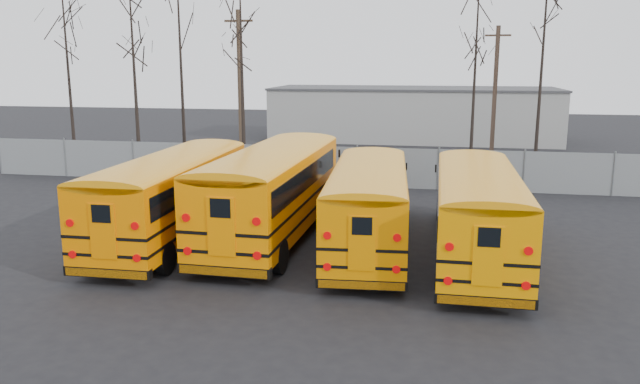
% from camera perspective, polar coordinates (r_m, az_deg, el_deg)
% --- Properties ---
extents(ground, '(120.00, 120.00, 0.00)m').
position_cam_1_polar(ground, '(19.86, -0.98, -6.24)').
color(ground, black).
rests_on(ground, ground).
extents(fence, '(40.00, 0.04, 2.00)m').
position_cam_1_polar(fence, '(31.16, 3.40, 2.30)').
color(fence, gray).
rests_on(fence, ground).
extents(distant_building, '(22.00, 8.00, 4.00)m').
position_cam_1_polar(distant_building, '(50.70, 8.52, 7.04)').
color(distant_building, '#9B9B97').
rests_on(distant_building, ground).
extents(bus_a, '(2.68, 11.11, 3.10)m').
position_cam_1_polar(bus_a, '(22.19, -13.20, 0.23)').
color(bus_a, black).
rests_on(bus_a, ground).
extents(bus_b, '(3.02, 11.86, 3.30)m').
position_cam_1_polar(bus_b, '(21.98, -4.18, 0.71)').
color(bus_b, black).
rests_on(bus_b, ground).
extents(bus_c, '(3.11, 10.62, 2.94)m').
position_cam_1_polar(bus_c, '(20.64, 4.50, -0.63)').
color(bus_c, black).
rests_on(bus_c, ground).
extents(bus_d, '(2.50, 10.71, 2.99)m').
position_cam_1_polar(bus_d, '(20.08, 14.18, -1.23)').
color(bus_d, black).
rests_on(bus_d, ground).
extents(utility_pole_left, '(1.58, 0.28, 8.90)m').
position_cam_1_polar(utility_pole_left, '(35.18, -7.30, 9.18)').
color(utility_pole_left, '#483728').
rests_on(utility_pole_left, ground).
extents(utility_pole_right, '(1.45, 0.25, 8.15)m').
position_cam_1_polar(utility_pole_right, '(37.93, 15.67, 8.45)').
color(utility_pole_right, '#453327').
rests_on(utility_pole_right, ground).
extents(tree_0, '(0.26, 0.26, 10.82)m').
position_cam_1_polar(tree_0, '(42.73, -22.01, 10.01)').
color(tree_0, black).
rests_on(tree_0, ground).
extents(tree_1, '(0.26, 0.26, 9.56)m').
position_cam_1_polar(tree_1, '(36.89, -16.54, 9.23)').
color(tree_1, black).
rests_on(tree_1, ground).
extents(tree_2, '(0.26, 0.26, 11.68)m').
position_cam_1_polar(tree_2, '(37.77, -12.59, 11.10)').
color(tree_2, black).
rests_on(tree_2, ground).
extents(tree_3, '(0.26, 0.26, 9.55)m').
position_cam_1_polar(tree_3, '(34.43, -7.11, 9.46)').
color(tree_3, black).
rests_on(tree_3, ground).
extents(tree_4, '(0.26, 0.26, 9.99)m').
position_cam_1_polar(tree_4, '(35.58, 13.93, 9.64)').
color(tree_4, black).
rests_on(tree_4, ground).
extents(tree_5, '(0.26, 0.26, 11.50)m').
position_cam_1_polar(tree_5, '(35.84, 19.60, 10.53)').
color(tree_5, black).
rests_on(tree_5, ground).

